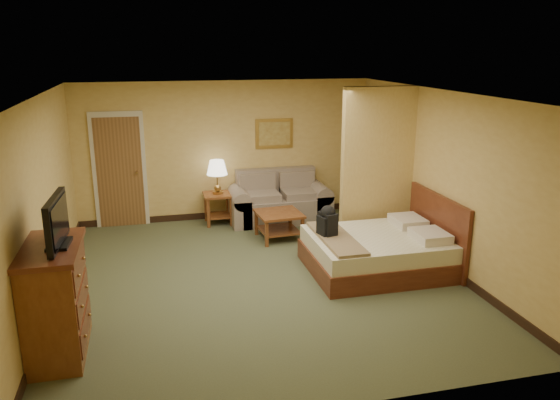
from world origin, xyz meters
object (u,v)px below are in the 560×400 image
object	(u,v)px
dresser	(56,300)
bed	(381,251)
loveseat	(279,204)
coffee_table	(279,220)

from	to	relation	value
dresser	bed	distance (m)	4.50
loveseat	coffee_table	distance (m)	1.04
loveseat	coffee_table	xyz separation A→B (m)	(-0.25, -1.01, 0.03)
loveseat	dresser	bearing A→B (deg)	-130.51
coffee_table	loveseat	bearing A→B (deg)	76.04
bed	dresser	bearing A→B (deg)	-163.17
loveseat	dresser	world-z (taller)	dresser
loveseat	bed	size ratio (longest dim) A/B	0.95
loveseat	coffee_table	bearing A→B (deg)	-103.96
coffee_table	bed	bearing A→B (deg)	-55.38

